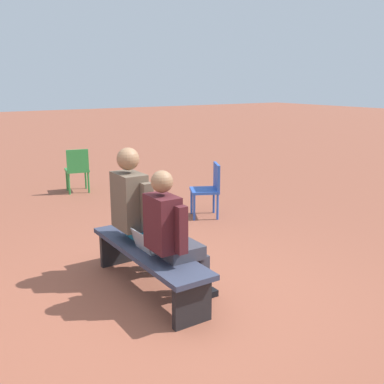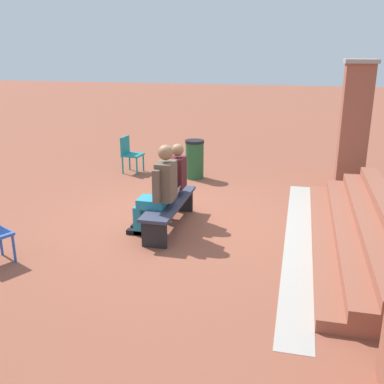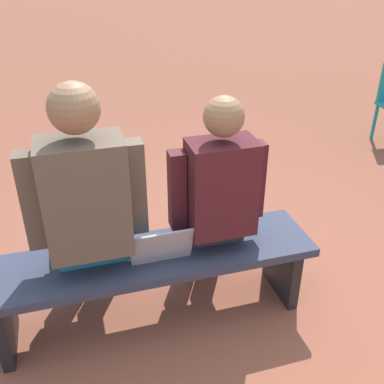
% 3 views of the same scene
% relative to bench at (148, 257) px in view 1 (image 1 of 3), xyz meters
% --- Properties ---
extents(ground_plane, '(60.00, 60.00, 0.00)m').
position_rel_bench_xyz_m(ground_plane, '(-0.38, -0.00, -0.35)').
color(ground_plane, brown).
extents(bench, '(1.80, 0.44, 0.45)m').
position_rel_bench_xyz_m(bench, '(0.00, 0.00, 0.00)').
color(bench, '#33384C').
rests_on(bench, ground).
extents(person_student, '(0.52, 0.66, 1.31)m').
position_rel_bench_xyz_m(person_student, '(-0.37, -0.07, 0.35)').
color(person_student, '#383842').
rests_on(person_student, ground).
extents(person_adult, '(0.59, 0.75, 1.43)m').
position_rel_bench_xyz_m(person_adult, '(0.31, -0.07, 0.40)').
color(person_adult, teal).
rests_on(person_adult, ground).
extents(laptop, '(0.32, 0.29, 0.21)m').
position_rel_bench_xyz_m(laptop, '(-0.04, 0.01, 0.15)').
color(laptop, '#9EA0A5').
rests_on(laptop, bench).
extents(plastic_chair_foreground, '(0.56, 0.56, 0.84)m').
position_rel_bench_xyz_m(plastic_chair_foreground, '(1.75, -2.00, 0.13)').
color(plastic_chair_foreground, '#2D56B7').
rests_on(plastic_chair_foreground, ground).
extents(plastic_chair_near_bench_right, '(0.50, 0.50, 0.84)m').
position_rel_bench_xyz_m(plastic_chair_near_bench_right, '(4.40, -0.82, 0.13)').
color(plastic_chair_near_bench_right, '#2D893D').
rests_on(plastic_chair_near_bench_right, ground).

